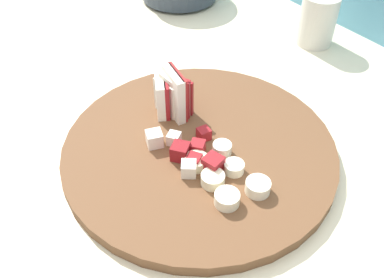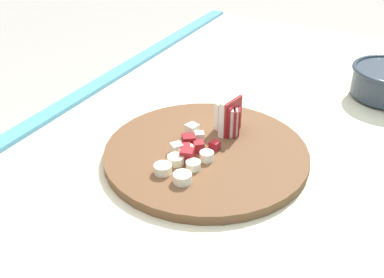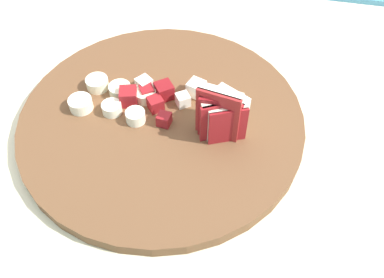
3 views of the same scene
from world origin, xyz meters
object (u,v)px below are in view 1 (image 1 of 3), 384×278
object	(u,v)px
apple_dice_pile	(188,152)
banana_slice_rows	(225,175)
cutting_board	(199,150)
small_jar	(318,20)
apple_wedge_fan	(172,95)

from	to	relation	value
apple_dice_pile	banana_slice_rows	size ratio (longest dim) A/B	1.03
cutting_board	small_jar	world-z (taller)	small_jar
banana_slice_rows	small_jar	size ratio (longest dim) A/B	1.17
cutting_board	apple_wedge_fan	bearing A→B (deg)	172.33
apple_wedge_fan	cutting_board	bearing A→B (deg)	-7.67
apple_dice_pile	small_jar	bearing A→B (deg)	108.00
cutting_board	apple_wedge_fan	size ratio (longest dim) A/B	5.25
cutting_board	apple_dice_pile	world-z (taller)	apple_dice_pile
apple_dice_pile	small_jar	distance (m)	0.38
apple_wedge_fan	banana_slice_rows	distance (m)	0.15
cutting_board	small_jar	distance (m)	0.36
apple_wedge_fan	small_jar	xyz separation A→B (m)	(-0.03, 0.33, -0.00)
cutting_board	apple_dice_pile	size ratio (longest dim) A/B	3.33
apple_dice_pile	small_jar	size ratio (longest dim) A/B	1.21
cutting_board	apple_dice_pile	bearing A→B (deg)	-70.39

